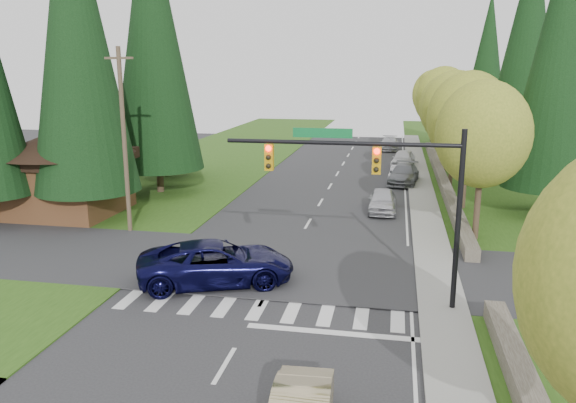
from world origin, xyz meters
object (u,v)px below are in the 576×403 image
(suv_navy, at_px, (216,263))
(parked_car_d, at_px, (403,159))
(parked_car_a, at_px, (383,201))
(parked_car_c, at_px, (399,175))
(parked_car_b, at_px, (404,174))
(parked_car_e, at_px, (390,144))

(suv_navy, relative_size, parked_car_d, 1.40)
(parked_car_a, relative_size, parked_car_c, 1.10)
(suv_navy, relative_size, parked_car_c, 1.66)
(parked_car_b, bearing_deg, suv_navy, -101.88)
(parked_car_a, distance_m, parked_car_b, 9.63)
(suv_navy, height_order, parked_car_d, suv_navy)
(parked_car_d, bearing_deg, parked_car_b, -82.38)
(parked_car_b, xyz_separation_m, parked_car_d, (0.01, 7.72, 0.04))
(parked_car_c, distance_m, parked_car_e, 18.92)
(parked_car_a, bearing_deg, parked_car_b, 81.45)
(parked_car_a, xyz_separation_m, parked_car_d, (1.40, 17.25, 0.06))
(parked_car_b, bearing_deg, parked_car_c, 144.71)
(parked_car_d, distance_m, parked_car_e, 11.58)
(parked_car_a, xyz_separation_m, parked_car_e, (0.00, 28.74, -0.03))
(suv_navy, xyz_separation_m, parked_car_e, (6.53, 42.43, -0.20))
(parked_car_c, relative_size, parked_car_d, 0.84)
(parked_car_e, bearing_deg, parked_car_a, -90.43)
(parked_car_c, height_order, parked_car_d, parked_car_d)
(suv_navy, relative_size, parked_car_b, 1.25)
(suv_navy, distance_m, parked_car_d, 31.94)
(parked_car_c, bearing_deg, parked_car_d, 93.87)
(suv_navy, distance_m, parked_car_a, 15.16)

